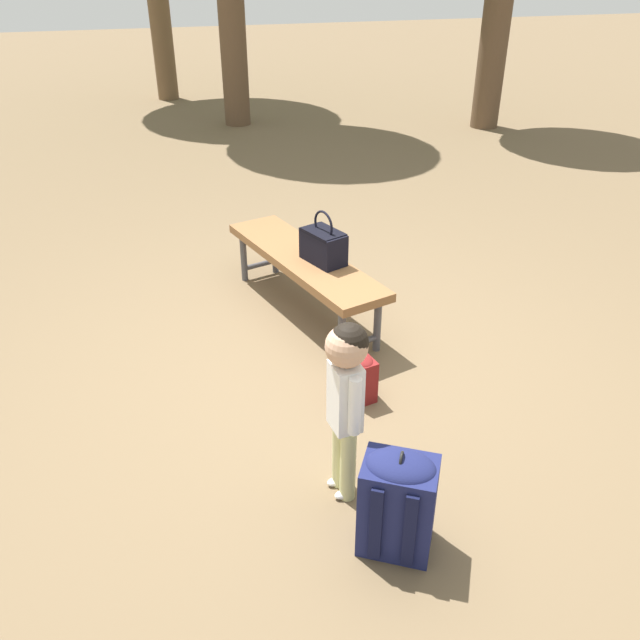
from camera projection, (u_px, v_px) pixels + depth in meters
The scene contains 6 objects.
ground_plane at pixel (316, 372), 4.10m from camera, with size 40.00×40.00×0.00m, color brown.
park_bench at pixel (304, 263), 4.58m from camera, with size 1.65×0.82×0.45m.
handbag at pixel (323, 245), 4.40m from camera, with size 0.36×0.28×0.37m.
child_standing at pixel (346, 386), 2.90m from camera, with size 0.26×0.19×0.95m.
backpack_large at pixel (398, 500), 2.80m from camera, with size 0.37×0.39×0.54m.
backpack_small at pixel (360, 376), 3.80m from camera, with size 0.21×0.19×0.31m.
Camera 1 is at (3.26, -0.91, 2.35)m, focal length 36.47 mm.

